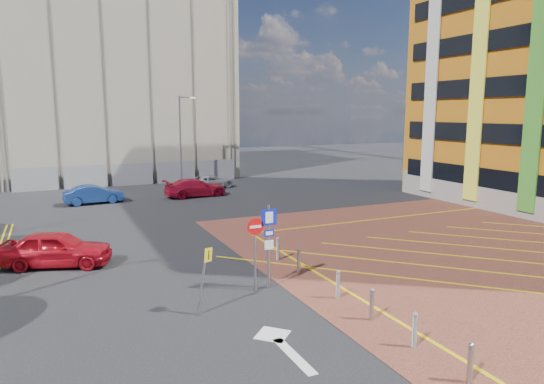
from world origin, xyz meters
TOP-DOWN VIEW (x-y plane):
  - ground at (0.00, 0.00)m, footprint 140.00×140.00m
  - forecourt at (14.00, 0.00)m, footprint 26.00×26.00m
  - lamp_back at (4.08, 28.00)m, footprint 1.53×0.16m
  - sign_cluster at (0.30, 0.98)m, footprint 1.17×0.12m
  - warning_sign at (-2.38, -0.27)m, footprint 0.64×0.39m
  - bollard_row at (2.30, -1.67)m, footprint 0.14×11.14m
  - construction_building at (0.00, 40.00)m, footprint 21.20×19.20m
  - construction_fence at (1.00, 30.00)m, footprint 21.60×0.06m
  - car_red_left at (-6.72, 7.25)m, footprint 4.89×3.22m
  - car_blue_back at (-4.02, 21.96)m, footprint 4.23×1.76m
  - car_red_back at (3.54, 21.80)m, footprint 5.01×2.33m
  - car_silver_back at (5.82, 25.20)m, footprint 4.67×3.29m

SIDE VIEW (x-z plane):
  - ground at x=0.00m, z-range 0.00..0.00m
  - forecourt at x=14.00m, z-range 0.00..0.02m
  - bollard_row at x=2.30m, z-range 0.02..0.92m
  - car_silver_back at x=5.82m, z-range 0.00..1.18m
  - car_blue_back at x=-4.02m, z-range 0.00..1.36m
  - car_red_back at x=3.54m, z-range 0.00..1.42m
  - car_red_left at x=-6.72m, z-range 0.00..1.55m
  - construction_fence at x=1.00m, z-range 0.00..2.00m
  - warning_sign at x=-2.38m, z-range 0.30..2.55m
  - sign_cluster at x=0.30m, z-range 0.35..3.55m
  - lamp_back at x=4.08m, z-range 0.36..8.36m
  - construction_building at x=0.00m, z-range 0.00..22.00m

